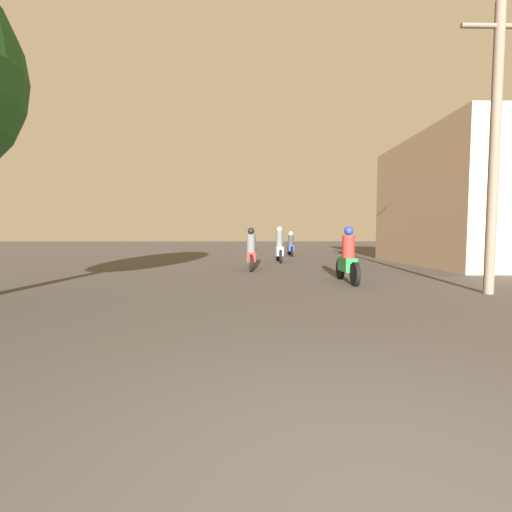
{
  "coord_description": "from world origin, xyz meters",
  "views": [
    {
      "loc": [
        -0.6,
        -1.18,
        1.27
      ],
      "look_at": [
        -0.19,
        16.82,
        0.13
      ],
      "focal_mm": 24.0,
      "sensor_mm": 36.0,
      "label": 1
    }
  ],
  "objects": [
    {
      "name": "motorcycle_red",
      "position": [
        -0.5,
        11.08,
        0.61
      ],
      "size": [
        0.6,
        1.99,
        1.51
      ],
      "rotation": [
        0.0,
        0.0,
        0.08
      ],
      "color": "black",
      "rests_on": "ground_plane"
    },
    {
      "name": "motorcycle_silver",
      "position": [
        0.82,
        14.41,
        0.64
      ],
      "size": [
        0.6,
        1.98,
        1.62
      ],
      "rotation": [
        0.0,
        0.0,
        0.03
      ],
      "color": "black",
      "rests_on": "ground_plane"
    },
    {
      "name": "motorcycle_green",
      "position": [
        2.02,
        7.74,
        0.6
      ],
      "size": [
        0.6,
        1.95,
        1.48
      ],
      "rotation": [
        0.0,
        0.0,
        -0.06
      ],
      "color": "black",
      "rests_on": "ground_plane"
    },
    {
      "name": "motorcycle_blue",
      "position": [
        1.88,
        18.8,
        0.58
      ],
      "size": [
        0.6,
        1.88,
        1.43
      ],
      "rotation": [
        0.0,
        0.0,
        0.01
      ],
      "color": "black",
      "rests_on": "ground_plane"
    },
    {
      "name": "utility_pole_near",
      "position": [
        4.55,
        5.96,
        3.16
      ],
      "size": [
        1.6,
        0.2,
        6.02
      ],
      "color": "#6B5B4C",
      "rests_on": "ground_plane"
    },
    {
      "name": "building_right_near",
      "position": [
        8.33,
        13.03,
        2.65
      ],
      "size": [
        4.34,
        7.56,
        5.3
      ],
      "color": "tan",
      "rests_on": "ground_plane"
    }
  ]
}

